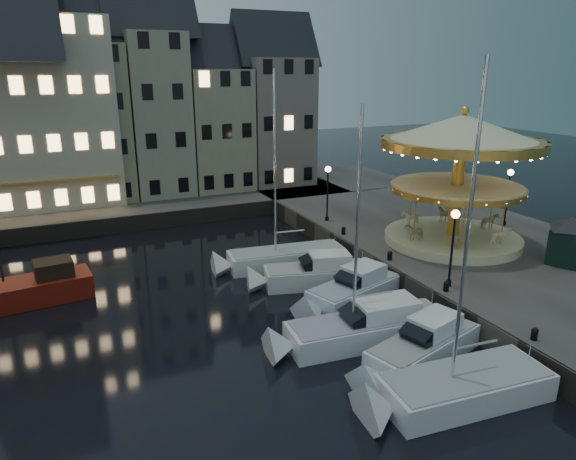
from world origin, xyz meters
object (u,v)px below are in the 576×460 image
carousel (460,155)px  ticket_kiosk (570,232)px  bollard_d (343,230)px  motorboat_f (278,259)px  motorboat_a (452,390)px  streetlamp_b (453,237)px  motorboat_d (350,293)px  streetlamp_d (509,189)px  red_fishing_boat (30,291)px  bollard_a (535,333)px  streetlamp_c (328,185)px  bollard_c (390,255)px  motorboat_e (310,275)px  motorboat_b (418,351)px  motorboat_c (360,329)px  bollard_b (446,286)px

carousel → ticket_kiosk: 7.78m
bollard_d → motorboat_f: motorboat_f is taller
motorboat_a → streetlamp_b: bearing=50.4°
motorboat_d → carousel: bearing=17.1°
motorboat_d → carousel: size_ratio=0.67×
streetlamp_d → bollard_d: size_ratio=7.32×
red_fishing_boat → bollard_a: bearing=-39.0°
bollard_a → motorboat_f: motorboat_f is taller
streetlamp_c → ticket_kiosk: 16.22m
streetlamp_b → carousel: bearing=47.4°
bollard_c → motorboat_e: 4.98m
bollard_d → carousel: bearing=-37.8°
carousel → bollard_c: bearing=-169.5°
motorboat_b → motorboat_c: bearing=116.2°
motorboat_b → carousel: bearing=43.0°
bollard_d → ticket_kiosk: bearing=-48.9°
streetlamp_d → carousel: 7.06m
bollard_d → streetlamp_c: bearing=80.3°
streetlamp_c → bollard_b: (-0.60, -14.00, -2.41)m
bollard_b → bollard_d: same height
bollard_a → ticket_kiosk: 10.77m
bollard_a → bollard_c: same height
bollard_b → motorboat_d: (-3.89, 3.10, -0.97)m
streetlamp_c → carousel: 9.94m
bollard_c → motorboat_c: (-5.60, -5.67, -0.92)m
motorboat_e → motorboat_a: bearing=-90.5°
streetlamp_b → motorboat_f: bearing=122.3°
bollard_c → streetlamp_d: bearing=11.9°
bollard_c → motorboat_d: (-3.89, -1.90, -0.97)m
streetlamp_d → bollard_c: bearing=-168.1°
motorboat_a → streetlamp_c: bearing=74.8°
bollard_b → motorboat_b: motorboat_b is taller
bollard_b → motorboat_e: bearing=127.1°
motorboat_b → streetlamp_d: bearing=33.7°
streetlamp_c → motorboat_e: size_ratio=0.58×
streetlamp_b → red_fishing_boat: 22.98m
bollard_a → streetlamp_d: bearing=47.5°
streetlamp_d → motorboat_c: bearing=-155.0°
streetlamp_b → motorboat_b: 7.07m
bollard_b → red_fishing_boat: 22.45m
bollard_a → motorboat_d: size_ratio=0.08×
motorboat_c → motorboat_a: bearing=-82.0°
streetlamp_c → streetlamp_d: bearing=-29.9°
ticket_kiosk → streetlamp_d: bearing=68.6°
bollard_c → bollard_d: bearing=90.0°
motorboat_c → carousel: motorboat_c is taller
motorboat_b → ticket_kiosk: 14.02m
motorboat_a → ticket_kiosk: bearing=24.2°
motorboat_d → motorboat_e: 3.26m
motorboat_e → motorboat_c: bearing=-97.2°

